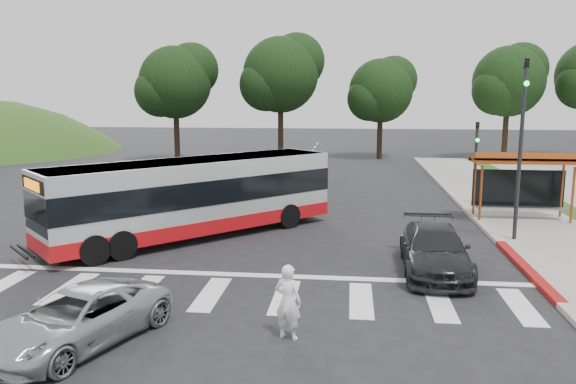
# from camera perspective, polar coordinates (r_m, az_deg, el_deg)

# --- Properties ---
(ground) EXTENTS (140.00, 140.00, 0.00)m
(ground) POSITION_cam_1_polar(r_m,az_deg,el_deg) (20.06, -4.35, -5.40)
(ground) COLOR black
(ground) RESTS_ON ground
(sidewalk_east) EXTENTS (4.00, 40.00, 0.12)m
(sidewalk_east) POSITION_cam_1_polar(r_m,az_deg,el_deg) (28.47, 21.25, -1.36)
(sidewalk_east) COLOR gray
(sidewalk_east) RESTS_ON ground
(curb_east) EXTENTS (0.30, 40.00, 0.15)m
(curb_east) POSITION_cam_1_polar(r_m,az_deg,el_deg) (28.02, 17.29, -1.27)
(curb_east) COLOR #9E9991
(curb_east) RESTS_ON ground
(curb_east_red) EXTENTS (0.32, 6.00, 0.15)m
(curb_east_red) POSITION_cam_1_polar(r_m,az_deg,el_deg) (18.57, 23.03, -7.20)
(curb_east_red) COLOR maroon
(curb_east_red) RESTS_ON ground
(crosswalk_ladder) EXTENTS (18.00, 2.60, 0.01)m
(crosswalk_ladder) POSITION_cam_1_polar(r_m,az_deg,el_deg) (15.41, -7.86, -10.22)
(crosswalk_ladder) COLOR silver
(crosswalk_ladder) RESTS_ON ground
(bus_shelter) EXTENTS (4.20, 1.60, 2.86)m
(bus_shelter) POSITION_cam_1_polar(r_m,az_deg,el_deg) (25.31, 22.77, 2.47)
(bus_shelter) COLOR #924118
(bus_shelter) RESTS_ON sidewalk_east
(traffic_signal_ne_tall) EXTENTS (0.18, 0.37, 6.50)m
(traffic_signal_ne_tall) POSITION_cam_1_polar(r_m,az_deg,el_deg) (21.39, 22.63, 5.37)
(traffic_signal_ne_tall) COLOR black
(traffic_signal_ne_tall) RESTS_ON ground
(traffic_signal_ne_short) EXTENTS (0.18, 0.37, 4.00)m
(traffic_signal_ne_short) POSITION_cam_1_polar(r_m,az_deg,el_deg) (28.27, 18.55, 3.68)
(traffic_signal_ne_short) COLOR black
(traffic_signal_ne_short) RESTS_ON ground
(tree_ne_a) EXTENTS (6.16, 5.74, 9.30)m
(tree_ne_a) POSITION_cam_1_polar(r_m,az_deg,el_deg) (48.69, 21.57, 10.51)
(tree_ne_a) COLOR black
(tree_ne_a) RESTS_ON parking_lot
(tree_north_a) EXTENTS (6.60, 6.15, 10.17)m
(tree_north_a) POSITION_cam_1_polar(r_m,az_deg,el_deg) (45.45, -0.65, 11.95)
(tree_north_a) COLOR black
(tree_north_a) RESTS_ON ground
(tree_north_b) EXTENTS (5.72, 5.33, 8.43)m
(tree_north_b) POSITION_cam_1_polar(r_m,az_deg,el_deg) (47.13, 9.50, 10.21)
(tree_north_b) COLOR black
(tree_north_b) RESTS_ON ground
(tree_north_c) EXTENTS (6.16, 5.74, 9.30)m
(tree_north_c) POSITION_cam_1_polar(r_m,az_deg,el_deg) (45.17, -11.29, 10.98)
(tree_north_c) COLOR black
(tree_north_c) RESTS_ON ground
(transit_bus) EXTENTS (9.59, 9.75, 2.90)m
(transit_bus) POSITION_cam_1_polar(r_m,az_deg,el_deg) (21.16, -9.45, -0.67)
(transit_bus) COLOR #B8BBBE
(transit_bus) RESTS_ON ground
(pedestrian) EXTENTS (0.71, 0.58, 1.68)m
(pedestrian) POSITION_cam_1_polar(r_m,az_deg,el_deg) (12.40, 0.00, -11.09)
(pedestrian) COLOR white
(pedestrian) RESTS_ON ground
(dark_sedan) EXTENTS (2.05, 4.76, 1.36)m
(dark_sedan) POSITION_cam_1_polar(r_m,az_deg,el_deg) (17.48, 14.67, -5.69)
(dark_sedan) COLOR black
(dark_sedan) RESTS_ON ground
(silver_suv_south) EXTENTS (3.40, 4.70, 1.19)m
(silver_suv_south) POSITION_cam_1_polar(r_m,az_deg,el_deg) (13.01, -20.54, -11.87)
(silver_suv_south) COLOR #9A9D9F
(silver_suv_south) RESTS_ON ground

